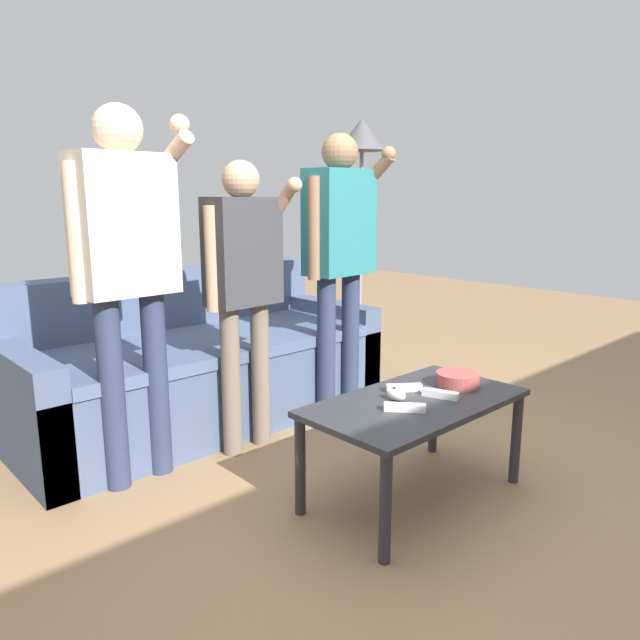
{
  "coord_description": "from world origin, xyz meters",
  "views": [
    {
      "loc": [
        -1.67,
        -1.47,
        1.26
      ],
      "look_at": [
        0.1,
        0.44,
        0.71
      ],
      "focal_mm": 33.17,
      "sensor_mm": 36.0,
      "label": 1
    }
  ],
  "objects_px": {
    "coffee_table": "(415,413)",
    "player_left": "(126,253)",
    "snack_bowl": "(458,379)",
    "game_remote_wand_near": "(405,407)",
    "game_remote_nunchuk": "(397,395)",
    "couch": "(198,368)",
    "game_remote_wand_far": "(404,388)",
    "player_center": "(244,273)",
    "game_remote_wand_spare": "(440,394)",
    "floor_lamp": "(362,154)",
    "player_right": "(340,244)"
  },
  "relations": [
    {
      "from": "snack_bowl",
      "to": "game_remote_wand_near",
      "type": "height_order",
      "value": "snack_bowl"
    },
    {
      "from": "player_right",
      "to": "game_remote_wand_near",
      "type": "bearing_deg",
      "value": -121.37
    },
    {
      "from": "game_remote_wand_spare",
      "to": "floor_lamp",
      "type": "bearing_deg",
      "value": 53.2
    },
    {
      "from": "game_remote_wand_near",
      "to": "player_left",
      "type": "bearing_deg",
      "value": 122.59
    },
    {
      "from": "coffee_table",
      "to": "player_left",
      "type": "relative_size",
      "value": 0.58
    },
    {
      "from": "floor_lamp",
      "to": "game_remote_wand_far",
      "type": "relative_size",
      "value": 12.26
    },
    {
      "from": "couch",
      "to": "game_remote_nunchuk",
      "type": "distance_m",
      "value": 1.39
    },
    {
      "from": "couch",
      "to": "snack_bowl",
      "type": "height_order",
      "value": "couch"
    },
    {
      "from": "player_center",
      "to": "player_left",
      "type": "bearing_deg",
      "value": 174.05
    },
    {
      "from": "player_left",
      "to": "floor_lamp",
      "type": "bearing_deg",
      "value": 15.95
    },
    {
      "from": "couch",
      "to": "coffee_table",
      "type": "relative_size",
      "value": 2.16
    },
    {
      "from": "couch",
      "to": "game_remote_wand_far",
      "type": "relative_size",
      "value": 13.96
    },
    {
      "from": "player_right",
      "to": "game_remote_wand_far",
      "type": "distance_m",
      "value": 1.04
    },
    {
      "from": "game_remote_wand_far",
      "to": "snack_bowl",
      "type": "bearing_deg",
      "value": -26.54
    },
    {
      "from": "player_center",
      "to": "game_remote_wand_spare",
      "type": "xyz_separation_m",
      "value": [
        0.31,
        -0.94,
        -0.44
      ]
    },
    {
      "from": "player_left",
      "to": "player_center",
      "type": "height_order",
      "value": "player_left"
    },
    {
      "from": "snack_bowl",
      "to": "game_remote_wand_near",
      "type": "bearing_deg",
      "value": -174.28
    },
    {
      "from": "floor_lamp",
      "to": "game_remote_wand_spare",
      "type": "distance_m",
      "value": 2.26
    },
    {
      "from": "couch",
      "to": "player_center",
      "type": "distance_m",
      "value": 0.81
    },
    {
      "from": "coffee_table",
      "to": "game_remote_nunchuk",
      "type": "xyz_separation_m",
      "value": [
        -0.06,
        0.05,
        0.08
      ]
    },
    {
      "from": "game_remote_nunchuk",
      "to": "game_remote_wand_far",
      "type": "relative_size",
      "value": 0.6
    },
    {
      "from": "floor_lamp",
      "to": "player_right",
      "type": "distance_m",
      "value": 1.18
    },
    {
      "from": "player_center",
      "to": "game_remote_wand_far",
      "type": "distance_m",
      "value": 0.94
    },
    {
      "from": "game_remote_wand_spare",
      "to": "coffee_table",
      "type": "bearing_deg",
      "value": 150.75
    },
    {
      "from": "coffee_table",
      "to": "snack_bowl",
      "type": "xyz_separation_m",
      "value": [
        0.28,
        -0.01,
        0.09
      ]
    },
    {
      "from": "player_left",
      "to": "couch",
      "type": "bearing_deg",
      "value": 38.61
    },
    {
      "from": "game_remote_wand_spare",
      "to": "player_left",
      "type": "bearing_deg",
      "value": 131.11
    },
    {
      "from": "floor_lamp",
      "to": "player_left",
      "type": "xyz_separation_m",
      "value": [
        -2.05,
        -0.59,
        -0.52
      ]
    },
    {
      "from": "coffee_table",
      "to": "player_left",
      "type": "height_order",
      "value": "player_left"
    },
    {
      "from": "coffee_table",
      "to": "game_remote_wand_near",
      "type": "height_order",
      "value": "game_remote_wand_near"
    },
    {
      "from": "snack_bowl",
      "to": "game_remote_wand_spare",
      "type": "height_order",
      "value": "snack_bowl"
    },
    {
      "from": "coffee_table",
      "to": "floor_lamp",
      "type": "height_order",
      "value": "floor_lamp"
    },
    {
      "from": "player_center",
      "to": "floor_lamp",
      "type": "bearing_deg",
      "value": 23.3
    },
    {
      "from": "player_center",
      "to": "game_remote_wand_spare",
      "type": "bearing_deg",
      "value": -71.54
    },
    {
      "from": "player_left",
      "to": "game_remote_wand_spare",
      "type": "xyz_separation_m",
      "value": [
        0.87,
        -0.99,
        -0.57
      ]
    },
    {
      "from": "snack_bowl",
      "to": "floor_lamp",
      "type": "xyz_separation_m",
      "value": [
        1.0,
        1.54,
        1.08
      ]
    },
    {
      "from": "player_right",
      "to": "game_remote_wand_near",
      "type": "height_order",
      "value": "player_right"
    },
    {
      "from": "floor_lamp",
      "to": "game_remote_wand_far",
      "type": "xyz_separation_m",
      "value": [
        -1.23,
        -1.42,
        -1.09
      ]
    },
    {
      "from": "floor_lamp",
      "to": "game_remote_wand_spare",
      "type": "xyz_separation_m",
      "value": [
        -1.18,
        -1.58,
        -1.09
      ]
    },
    {
      "from": "floor_lamp",
      "to": "couch",
      "type": "bearing_deg",
      "value": -175.87
    },
    {
      "from": "player_center",
      "to": "player_right",
      "type": "distance_m",
      "value": 0.67
    },
    {
      "from": "coffee_table",
      "to": "player_right",
      "type": "height_order",
      "value": "player_right"
    },
    {
      "from": "player_center",
      "to": "snack_bowl",
      "type": "bearing_deg",
      "value": -60.97
    },
    {
      "from": "game_remote_nunchuk",
      "to": "couch",
      "type": "bearing_deg",
      "value": 94.41
    },
    {
      "from": "game_remote_nunchuk",
      "to": "player_left",
      "type": "bearing_deg",
      "value": 128.5
    },
    {
      "from": "couch",
      "to": "player_center",
      "type": "height_order",
      "value": "player_center"
    },
    {
      "from": "coffee_table",
      "to": "player_right",
      "type": "distance_m",
      "value": 1.18
    },
    {
      "from": "coffee_table",
      "to": "snack_bowl",
      "type": "relative_size",
      "value": 4.97
    },
    {
      "from": "game_remote_nunchuk",
      "to": "player_right",
      "type": "relative_size",
      "value": 0.06
    },
    {
      "from": "couch",
      "to": "game_remote_nunchuk",
      "type": "xyz_separation_m",
      "value": [
        0.11,
        -1.37,
        0.16
      ]
    }
  ]
}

